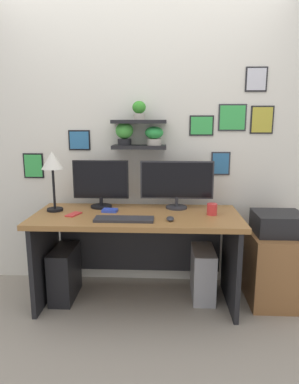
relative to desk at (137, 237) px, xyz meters
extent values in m
plane|color=gray|center=(0.00, -0.06, -0.54)|extent=(8.00, 8.00, 0.00)
cube|color=silver|center=(0.00, 0.38, 0.81)|extent=(4.40, 0.04, 2.70)
cube|color=black|center=(0.00, 0.26, 0.72)|extent=(0.46, 0.20, 0.03)
cube|color=black|center=(0.00, 0.26, 0.93)|extent=(0.46, 0.20, 0.03)
cylinder|color=#B2A899|center=(0.13, 0.26, 0.76)|extent=(0.12, 0.12, 0.05)
ellipsoid|color=green|center=(0.13, 0.26, 0.84)|extent=(0.16, 0.16, 0.10)
cylinder|color=black|center=(-0.13, 0.26, 0.76)|extent=(0.12, 0.12, 0.05)
ellipsoid|color=green|center=(-0.13, 0.26, 0.86)|extent=(0.15, 0.15, 0.14)
cylinder|color=#B2A899|center=(0.00, 0.26, 0.97)|extent=(0.09, 0.09, 0.05)
ellipsoid|color=green|center=(0.00, 0.26, 1.05)|extent=(0.11, 0.11, 0.10)
cube|color=black|center=(1.05, 0.36, 0.94)|extent=(0.19, 0.02, 0.24)
cube|color=gold|center=(1.05, 0.35, 0.94)|extent=(0.17, 0.00, 0.21)
cube|color=black|center=(0.98, 0.36, 1.28)|extent=(0.18, 0.02, 0.20)
cube|color=silver|center=(0.98, 0.35, 1.28)|extent=(0.16, 0.00, 0.18)
cube|color=black|center=(-0.97, 0.36, 0.54)|extent=(0.18, 0.02, 0.23)
cube|color=green|center=(-0.97, 0.35, 0.54)|extent=(0.16, 0.00, 0.20)
cube|color=black|center=(-0.54, 0.36, 0.77)|extent=(0.19, 0.02, 0.18)
cube|color=teal|center=(-0.54, 0.35, 0.77)|extent=(0.17, 0.00, 0.15)
cube|color=#2D2D33|center=(0.71, 0.36, 0.57)|extent=(0.16, 0.02, 0.20)
cube|color=teal|center=(0.71, 0.35, 0.57)|extent=(0.14, 0.00, 0.18)
cube|color=black|center=(0.53, 0.36, 0.90)|extent=(0.21, 0.02, 0.17)
cube|color=green|center=(0.53, 0.35, 0.90)|extent=(0.18, 0.00, 0.15)
cube|color=#2D2D33|center=(0.79, 0.36, 0.96)|extent=(0.24, 0.02, 0.23)
cube|color=green|center=(0.79, 0.35, 0.96)|extent=(0.21, 0.00, 0.20)
cube|color=#9E6B38|center=(0.00, -0.06, 0.19)|extent=(1.63, 0.68, 0.04)
cube|color=black|center=(-0.76, -0.06, -0.19)|extent=(0.04, 0.62, 0.71)
cube|color=black|center=(0.76, -0.06, -0.19)|extent=(0.04, 0.62, 0.71)
cube|color=black|center=(0.00, 0.24, -0.15)|extent=(1.43, 0.02, 0.50)
cylinder|color=black|center=(-0.32, 0.15, 0.22)|extent=(0.18, 0.18, 0.02)
cylinder|color=black|center=(-0.32, 0.15, 0.26)|extent=(0.03, 0.03, 0.07)
cube|color=black|center=(-0.32, 0.16, 0.45)|extent=(0.47, 0.02, 0.32)
cube|color=black|center=(-0.32, 0.15, 0.45)|extent=(0.45, 0.00, 0.30)
cylinder|color=#2D2D33|center=(0.32, 0.15, 0.22)|extent=(0.18, 0.18, 0.02)
cylinder|color=#2D2D33|center=(0.32, 0.15, 0.26)|extent=(0.03, 0.03, 0.08)
cube|color=#2D2D33|center=(0.32, 0.16, 0.45)|extent=(0.61, 0.02, 0.32)
cube|color=black|center=(0.32, 0.15, 0.45)|extent=(0.59, 0.00, 0.29)
cube|color=#2D2D33|center=(-0.08, -0.23, 0.22)|extent=(0.44, 0.14, 0.02)
ellipsoid|color=#2D2D33|center=(0.26, -0.22, 0.22)|extent=(0.06, 0.09, 0.03)
cylinder|color=black|center=(-0.68, 0.02, 0.22)|extent=(0.13, 0.13, 0.02)
cylinder|color=black|center=(-0.68, 0.02, 0.39)|extent=(0.02, 0.02, 0.33)
cone|color=silver|center=(-0.68, 0.02, 0.63)|extent=(0.18, 0.18, 0.14)
cube|color=red|center=(-0.49, -0.10, 0.21)|extent=(0.11, 0.16, 0.01)
cylinder|color=red|center=(0.59, -0.04, 0.25)|extent=(0.08, 0.08, 0.09)
cube|color=blue|center=(-0.22, 0.01, 0.22)|extent=(0.13, 0.09, 0.02)
cube|color=brown|center=(1.13, 0.02, -0.25)|extent=(0.44, 0.50, 0.58)
cube|color=black|center=(1.13, 0.02, 0.13)|extent=(0.38, 0.34, 0.17)
cube|color=black|center=(-0.61, -0.02, -0.32)|extent=(0.18, 0.40, 0.44)
cube|color=#99999E|center=(0.55, 0.05, -0.33)|extent=(0.18, 0.40, 0.43)
camera|label=1|loc=(0.22, -2.60, 0.92)|focal=31.24mm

